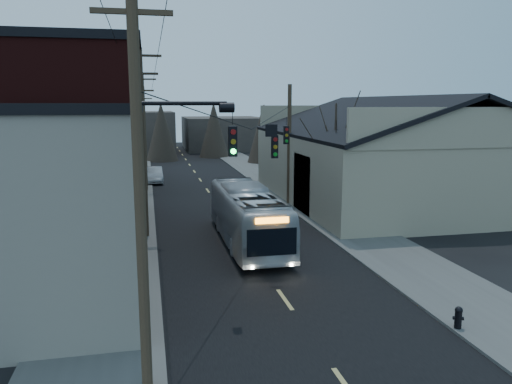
# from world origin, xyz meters

# --- Properties ---
(road_surface) EXTENTS (9.00, 110.00, 0.02)m
(road_surface) POSITION_xyz_m (0.00, 30.00, 0.01)
(road_surface) COLOR black
(road_surface) RESTS_ON ground
(sidewalk_left) EXTENTS (4.00, 110.00, 0.12)m
(sidewalk_left) POSITION_xyz_m (-6.50, 30.00, 0.06)
(sidewalk_left) COLOR #474744
(sidewalk_left) RESTS_ON ground
(sidewalk_right) EXTENTS (4.00, 110.00, 0.12)m
(sidewalk_right) POSITION_xyz_m (6.50, 30.00, 0.06)
(sidewalk_right) COLOR #474744
(sidewalk_right) RESTS_ON ground
(building_clapboard) EXTENTS (8.00, 8.00, 7.00)m
(building_clapboard) POSITION_xyz_m (-9.00, 9.00, 3.50)
(building_clapboard) COLOR gray
(building_clapboard) RESTS_ON ground
(building_brick) EXTENTS (10.00, 12.00, 10.00)m
(building_brick) POSITION_xyz_m (-10.00, 20.00, 5.00)
(building_brick) COLOR black
(building_brick) RESTS_ON ground
(building_left_far) EXTENTS (9.00, 14.00, 7.00)m
(building_left_far) POSITION_xyz_m (-9.50, 36.00, 3.50)
(building_left_far) COLOR #342E29
(building_left_far) RESTS_ON ground
(warehouse) EXTENTS (16.16, 20.60, 7.73)m
(warehouse) POSITION_xyz_m (13.00, 25.00, 2.70)
(warehouse) COLOR gray
(warehouse) RESTS_ON ground
(building_far_left) EXTENTS (10.00, 12.00, 6.00)m
(building_far_left) POSITION_xyz_m (-6.00, 65.00, 3.00)
(building_far_left) COLOR #342E29
(building_far_left) RESTS_ON ground
(building_far_right) EXTENTS (12.00, 14.00, 5.00)m
(building_far_right) POSITION_xyz_m (7.00, 70.00, 2.50)
(building_far_right) COLOR #342E29
(building_far_right) RESTS_ON ground
(bare_tree) EXTENTS (0.40, 0.40, 7.20)m
(bare_tree) POSITION_xyz_m (6.50, 20.00, 3.60)
(bare_tree) COLOR black
(bare_tree) RESTS_ON ground
(utility_lines) EXTENTS (11.24, 45.28, 10.50)m
(utility_lines) POSITION_xyz_m (-3.11, 24.14, 4.95)
(utility_lines) COLOR #382B1E
(utility_lines) RESTS_ON ground
(bus) EXTENTS (2.47, 10.52, 2.93)m
(bus) POSITION_xyz_m (0.14, 15.72, 1.46)
(bus) COLOR #AEB5BB
(bus) RESTS_ON ground
(parked_car) EXTENTS (1.60, 4.33, 1.42)m
(parked_car) POSITION_xyz_m (-4.30, 37.39, 0.71)
(parked_car) COLOR #A5A8AC
(parked_car) RESTS_ON ground
(fire_hydrant) EXTENTS (0.35, 0.25, 0.72)m
(fire_hydrant) POSITION_xyz_m (4.70, 4.31, 0.51)
(fire_hydrant) COLOR black
(fire_hydrant) RESTS_ON sidewalk_right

